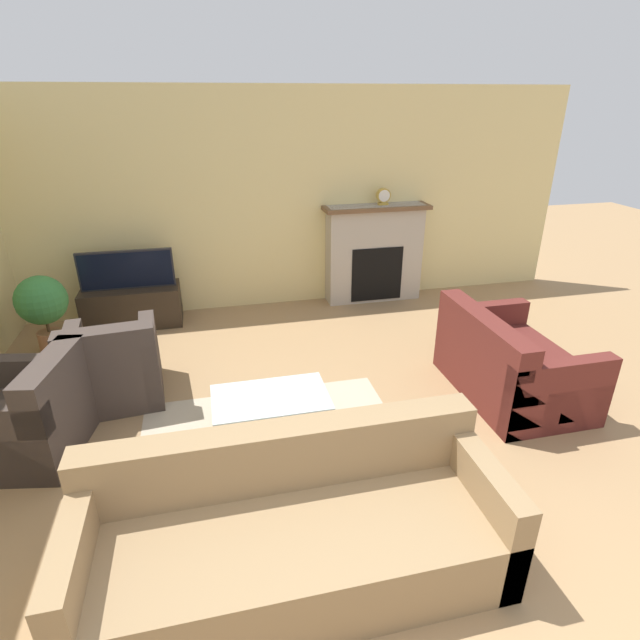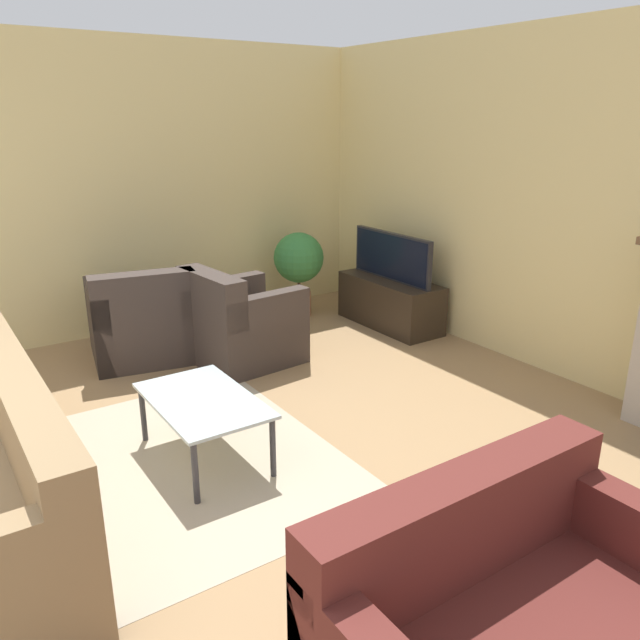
{
  "view_description": "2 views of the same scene",
  "coord_description": "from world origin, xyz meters",
  "px_view_note": "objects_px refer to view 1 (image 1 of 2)",
  "views": [
    {
      "loc": [
        -0.54,
        -1.18,
        2.57
      ],
      "look_at": [
        0.36,
        2.64,
        0.8
      ],
      "focal_mm": 28.0,
      "sensor_mm": 36.0,
      "label": 1
    },
    {
      "loc": [
        3.06,
        0.84,
        2.03
      ],
      "look_at": [
        0.21,
        2.77,
        0.88
      ],
      "focal_mm": 35.0,
      "sensor_mm": 36.0,
      "label": 2
    }
  ],
  "objects_px": {
    "tv": "(127,270)",
    "couch_loveseat": "(509,366)",
    "coffee_table": "(270,401)",
    "potted_plant": "(42,305)",
    "armchair_accent": "(114,369)",
    "mantel_clock": "(383,196)",
    "armchair_by_window": "(25,420)",
    "couch_sectional": "(294,534)"
  },
  "relations": [
    {
      "from": "couch_sectional",
      "to": "couch_loveseat",
      "type": "distance_m",
      "value": 2.71
    },
    {
      "from": "couch_loveseat",
      "to": "potted_plant",
      "type": "distance_m",
      "value": 4.74
    },
    {
      "from": "armchair_accent",
      "to": "potted_plant",
      "type": "distance_m",
      "value": 1.4
    },
    {
      "from": "tv",
      "to": "potted_plant",
      "type": "distance_m",
      "value": 0.99
    },
    {
      "from": "couch_loveseat",
      "to": "potted_plant",
      "type": "height_order",
      "value": "potted_plant"
    },
    {
      "from": "armchair_accent",
      "to": "mantel_clock",
      "type": "height_order",
      "value": "mantel_clock"
    },
    {
      "from": "couch_sectional",
      "to": "potted_plant",
      "type": "height_order",
      "value": "potted_plant"
    },
    {
      "from": "couch_sectional",
      "to": "potted_plant",
      "type": "bearing_deg",
      "value": 122.06
    },
    {
      "from": "couch_sectional",
      "to": "armchair_accent",
      "type": "xyz_separation_m",
      "value": [
        -1.25,
        2.2,
        0.01
      ]
    },
    {
      "from": "armchair_accent",
      "to": "coffee_table",
      "type": "height_order",
      "value": "armchair_accent"
    },
    {
      "from": "tv",
      "to": "armchair_accent",
      "type": "height_order",
      "value": "tv"
    },
    {
      "from": "couch_loveseat",
      "to": "coffee_table",
      "type": "relative_size",
      "value": 1.48
    },
    {
      "from": "armchair_by_window",
      "to": "potted_plant",
      "type": "distance_m",
      "value": 1.8
    },
    {
      "from": "armchair_by_window",
      "to": "coffee_table",
      "type": "relative_size",
      "value": 1.08
    },
    {
      "from": "armchair_by_window",
      "to": "armchair_accent",
      "type": "xyz_separation_m",
      "value": [
        0.56,
        0.66,
        0.0
      ]
    },
    {
      "from": "potted_plant",
      "to": "couch_loveseat",
      "type": "bearing_deg",
      "value": -23.0
    },
    {
      "from": "armchair_by_window",
      "to": "coffee_table",
      "type": "height_order",
      "value": "armchair_by_window"
    },
    {
      "from": "couch_loveseat",
      "to": "coffee_table",
      "type": "height_order",
      "value": "couch_loveseat"
    },
    {
      "from": "couch_sectional",
      "to": "mantel_clock",
      "type": "xyz_separation_m",
      "value": [
        1.93,
        4.03,
        1.11
      ]
    },
    {
      "from": "potted_plant",
      "to": "mantel_clock",
      "type": "relative_size",
      "value": 4.17
    },
    {
      "from": "armchair_accent",
      "to": "potted_plant",
      "type": "relative_size",
      "value": 0.99
    },
    {
      "from": "tv",
      "to": "couch_loveseat",
      "type": "distance_m",
      "value": 4.33
    },
    {
      "from": "couch_sectional",
      "to": "armchair_accent",
      "type": "bearing_deg",
      "value": 119.67
    },
    {
      "from": "armchair_by_window",
      "to": "potted_plant",
      "type": "height_order",
      "value": "potted_plant"
    },
    {
      "from": "couch_loveseat",
      "to": "tv",
      "type": "bearing_deg",
      "value": 55.79
    },
    {
      "from": "tv",
      "to": "couch_sectional",
      "type": "bearing_deg",
      "value": -71.81
    },
    {
      "from": "coffee_table",
      "to": "potted_plant",
      "type": "relative_size",
      "value": 1.04
    },
    {
      "from": "potted_plant",
      "to": "couch_sectional",
      "type": "bearing_deg",
      "value": -57.94
    },
    {
      "from": "tv",
      "to": "couch_loveseat",
      "type": "relative_size",
      "value": 0.79
    },
    {
      "from": "mantel_clock",
      "to": "couch_loveseat",
      "type": "bearing_deg",
      "value": -82.04
    },
    {
      "from": "potted_plant",
      "to": "coffee_table",
      "type": "bearing_deg",
      "value": -43.7
    },
    {
      "from": "tv",
      "to": "coffee_table",
      "type": "distance_m",
      "value": 2.93
    },
    {
      "from": "couch_sectional",
      "to": "coffee_table",
      "type": "height_order",
      "value": "couch_sectional"
    },
    {
      "from": "coffee_table",
      "to": "potted_plant",
      "type": "bearing_deg",
      "value": 136.3
    },
    {
      "from": "couch_loveseat",
      "to": "potted_plant",
      "type": "relative_size",
      "value": 1.55
    },
    {
      "from": "couch_sectional",
      "to": "armchair_by_window",
      "type": "relative_size",
      "value": 2.4
    },
    {
      "from": "mantel_clock",
      "to": "armchair_by_window",
      "type": "bearing_deg",
      "value": -146.26
    },
    {
      "from": "couch_loveseat",
      "to": "armchair_accent",
      "type": "height_order",
      "value": "same"
    },
    {
      "from": "tv",
      "to": "mantel_clock",
      "type": "xyz_separation_m",
      "value": [
        3.2,
        0.16,
        0.69
      ]
    },
    {
      "from": "tv",
      "to": "couch_loveseat",
      "type": "height_order",
      "value": "tv"
    },
    {
      "from": "couch_loveseat",
      "to": "coffee_table",
      "type": "xyz_separation_m",
      "value": [
        -2.24,
        -0.17,
        0.07
      ]
    },
    {
      "from": "tv",
      "to": "armchair_accent",
      "type": "xyz_separation_m",
      "value": [
        0.02,
        -1.68,
        -0.41
      ]
    }
  ]
}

